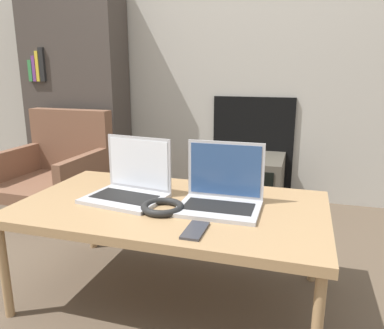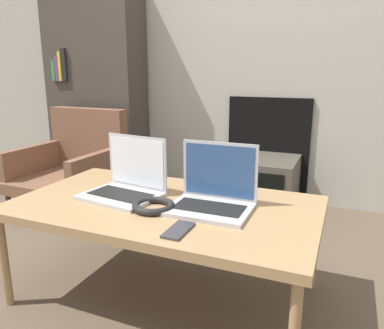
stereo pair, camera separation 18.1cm
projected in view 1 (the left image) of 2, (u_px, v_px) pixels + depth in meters
name	position (u px, v px, depth m)	size (l,w,h in m)	color
wall_back	(240.00, 26.00, 2.73)	(7.00, 0.08, 2.60)	#ADA89E
table	(171.00, 211.00, 1.56)	(1.26, 0.72, 0.43)	#9E7A51
laptop_left	(130.00, 185.00, 1.62)	(0.35, 0.29, 0.26)	#B2B2B7
laptop_right	(221.00, 193.00, 1.51)	(0.32, 0.25, 0.26)	#B2B2B7
headphones	(162.00, 207.00, 1.47)	(0.17, 0.17, 0.03)	black
phone	(195.00, 230.00, 1.29)	(0.07, 0.15, 0.01)	#333338
tv	(246.00, 182.00, 2.70)	(0.51, 0.48, 0.38)	#4C473D
armchair	(58.00, 164.00, 2.69)	(0.66, 0.68, 0.69)	brown
bookshelf	(76.00, 91.00, 3.03)	(0.81, 0.32, 1.61)	#3F3833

